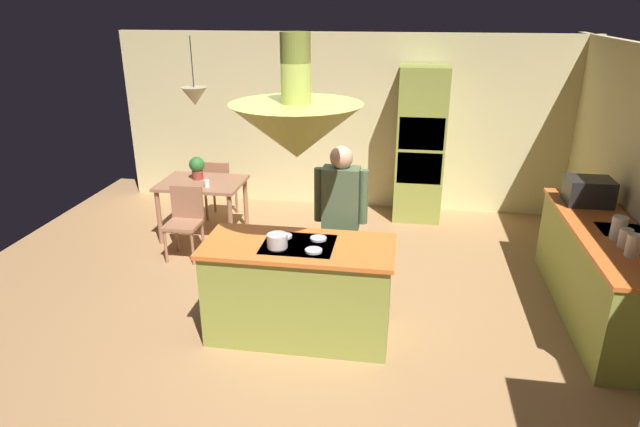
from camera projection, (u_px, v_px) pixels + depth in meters
name	position (u px, v px, depth m)	size (l,w,h in m)	color
ground	(304.00, 322.00, 5.38)	(8.16, 8.16, 0.00)	#AD7F51
wall_back	(346.00, 122.00, 8.10)	(6.80, 0.10, 2.55)	beige
kitchen_island	(299.00, 290.00, 5.03)	(1.72, 0.77, 0.95)	#939E42
counter_run_right	(599.00, 272.00, 5.35)	(0.73, 2.40, 0.93)	#939E42
oven_tower	(420.00, 145.00, 7.63)	(0.66, 0.62, 2.15)	#939E42
dining_table	(202.00, 189.00, 7.15)	(1.07, 0.80, 0.76)	#A26B4D
person_at_island	(341.00, 216.00, 5.41)	(0.53, 0.22, 1.68)	tan
range_hood	(297.00, 127.00, 4.48)	(1.10, 1.10, 1.00)	#939E42
pendant_light_over_table	(195.00, 96.00, 6.71)	(0.32, 0.32, 0.82)	beige
chair_facing_island	(185.00, 217.00, 6.63)	(0.40, 0.40, 0.87)	#A26B4D
chair_by_back_wall	(219.00, 185.00, 7.77)	(0.40, 0.40, 0.87)	#A26B4D
potted_plant_on_table	(197.00, 167.00, 7.15)	(0.20, 0.20, 0.30)	#99382D
cup_on_table	(207.00, 184.00, 6.88)	(0.07, 0.07, 0.09)	white
canister_flour	(633.00, 245.00, 4.61)	(0.12, 0.12, 0.20)	silver
canister_sugar	(625.00, 238.00, 4.78)	(0.11, 0.11, 0.17)	silver
canister_tea	(619.00, 228.00, 4.93)	(0.13, 0.13, 0.22)	silver
microwave_on_counter	(589.00, 191.00, 5.78)	(0.46, 0.36, 0.28)	#232326
cooking_pot_on_cooktop	(277.00, 241.00, 4.74)	(0.18, 0.18, 0.12)	#B2B2B7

